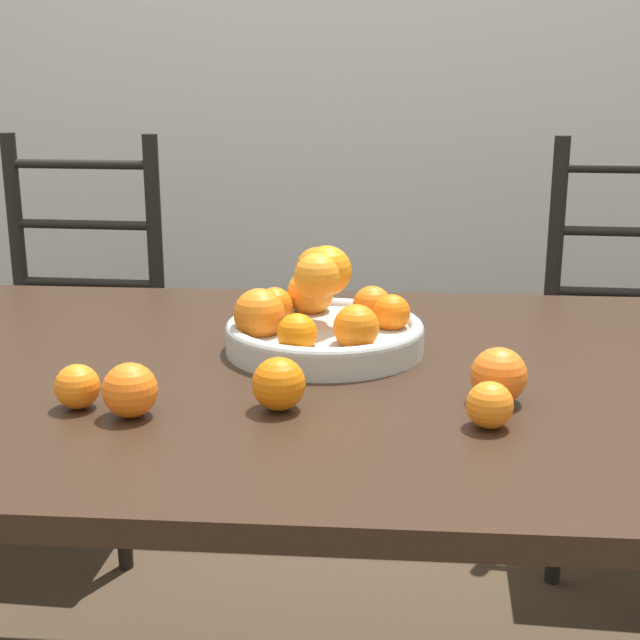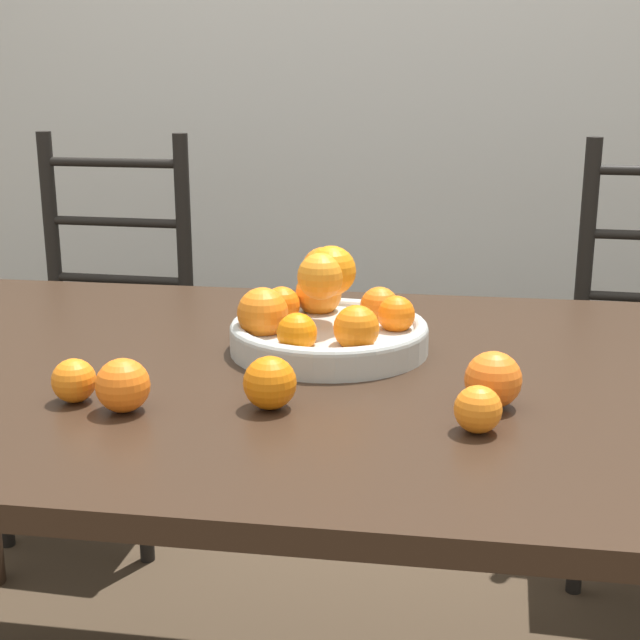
{
  "view_description": "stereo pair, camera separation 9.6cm",
  "coord_description": "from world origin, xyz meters",
  "px_view_note": "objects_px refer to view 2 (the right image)",
  "views": [
    {
      "loc": [
        0.17,
        -1.32,
        1.17
      ],
      "look_at": [
        0.07,
        -0.01,
        0.8
      ],
      "focal_mm": 50.0,
      "sensor_mm": 36.0,
      "label": 1
    },
    {
      "loc": [
        0.27,
        -1.31,
        1.17
      ],
      "look_at": [
        0.07,
        -0.01,
        0.8
      ],
      "focal_mm": 50.0,
      "sensor_mm": 36.0,
      "label": 2
    }
  ],
  "objects_px": {
    "fruit_bowl": "(326,321)",
    "orange_loose_1": "(478,409)",
    "orange_loose_2": "(493,380)",
    "orange_loose_3": "(74,381)",
    "chair_left": "(102,346)",
    "orange_loose_0": "(123,385)",
    "orange_loose_4": "(270,383)"
  },
  "relations": [
    {
      "from": "orange_loose_1",
      "to": "orange_loose_4",
      "type": "height_order",
      "value": "orange_loose_4"
    },
    {
      "from": "fruit_bowl",
      "to": "orange_loose_3",
      "type": "distance_m",
      "value": 0.43
    },
    {
      "from": "orange_loose_1",
      "to": "orange_loose_3",
      "type": "distance_m",
      "value": 0.56
    },
    {
      "from": "orange_loose_0",
      "to": "orange_loose_4",
      "type": "bearing_deg",
      "value": 11.87
    },
    {
      "from": "orange_loose_3",
      "to": "orange_loose_1",
      "type": "bearing_deg",
      "value": -2.67
    },
    {
      "from": "orange_loose_2",
      "to": "orange_loose_1",
      "type": "bearing_deg",
      "value": -103.0
    },
    {
      "from": "orange_loose_0",
      "to": "fruit_bowl",
      "type": "bearing_deg",
      "value": 53.69
    },
    {
      "from": "orange_loose_2",
      "to": "orange_loose_3",
      "type": "height_order",
      "value": "orange_loose_2"
    },
    {
      "from": "orange_loose_2",
      "to": "orange_loose_4",
      "type": "relative_size",
      "value": 1.07
    },
    {
      "from": "fruit_bowl",
      "to": "orange_loose_2",
      "type": "distance_m",
      "value": 0.35
    },
    {
      "from": "orange_loose_0",
      "to": "orange_loose_2",
      "type": "height_order",
      "value": "orange_loose_2"
    },
    {
      "from": "orange_loose_0",
      "to": "orange_loose_3",
      "type": "distance_m",
      "value": 0.09
    },
    {
      "from": "orange_loose_0",
      "to": "orange_loose_2",
      "type": "xyz_separation_m",
      "value": [
        0.5,
        0.09,
        0.0
      ]
    },
    {
      "from": "chair_left",
      "to": "orange_loose_1",
      "type": "bearing_deg",
      "value": -45.34
    },
    {
      "from": "orange_loose_3",
      "to": "chair_left",
      "type": "relative_size",
      "value": 0.06
    },
    {
      "from": "chair_left",
      "to": "fruit_bowl",
      "type": "bearing_deg",
      "value": -43.35
    },
    {
      "from": "chair_left",
      "to": "orange_loose_2",
      "type": "bearing_deg",
      "value": -41.95
    },
    {
      "from": "orange_loose_0",
      "to": "orange_loose_3",
      "type": "height_order",
      "value": "orange_loose_0"
    },
    {
      "from": "orange_loose_1",
      "to": "orange_loose_3",
      "type": "xyz_separation_m",
      "value": [
        -0.56,
        0.03,
        0.0
      ]
    },
    {
      "from": "orange_loose_2",
      "to": "orange_loose_3",
      "type": "relative_size",
      "value": 1.27
    },
    {
      "from": "orange_loose_2",
      "to": "orange_loose_3",
      "type": "xyz_separation_m",
      "value": [
        -0.58,
        -0.07,
        -0.01
      ]
    },
    {
      "from": "orange_loose_3",
      "to": "orange_loose_4",
      "type": "relative_size",
      "value": 0.84
    },
    {
      "from": "fruit_bowl",
      "to": "orange_loose_4",
      "type": "height_order",
      "value": "fruit_bowl"
    },
    {
      "from": "orange_loose_1",
      "to": "orange_loose_0",
      "type": "bearing_deg",
      "value": 179.84
    },
    {
      "from": "orange_loose_3",
      "to": "chair_left",
      "type": "height_order",
      "value": "chair_left"
    },
    {
      "from": "fruit_bowl",
      "to": "orange_loose_2",
      "type": "xyz_separation_m",
      "value": [
        0.26,
        -0.22,
        -0.01
      ]
    },
    {
      "from": "orange_loose_2",
      "to": "chair_left",
      "type": "distance_m",
      "value": 1.38
    },
    {
      "from": "orange_loose_0",
      "to": "orange_loose_1",
      "type": "bearing_deg",
      "value": -0.16
    },
    {
      "from": "orange_loose_0",
      "to": "chair_left",
      "type": "height_order",
      "value": "chair_left"
    },
    {
      "from": "orange_loose_0",
      "to": "chair_left",
      "type": "distance_m",
      "value": 1.17
    },
    {
      "from": "fruit_bowl",
      "to": "orange_loose_1",
      "type": "xyz_separation_m",
      "value": [
        0.24,
        -0.32,
        -0.02
      ]
    },
    {
      "from": "fruit_bowl",
      "to": "chair_left",
      "type": "height_order",
      "value": "chair_left"
    }
  ]
}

